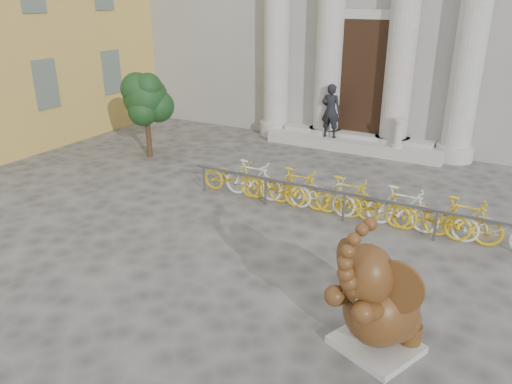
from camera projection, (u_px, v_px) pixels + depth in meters
The scene contains 7 objects.
ground at pixel (193, 275), 9.48m from camera, with size 80.00×80.00×0.00m, color #474442.
entrance_steps at pixel (353, 144), 17.06m from camera, with size 6.00×1.20×0.36m, color #A8A59E.
elephant_statue at pixel (379, 302), 7.24m from camera, with size 1.54×1.81×2.28m.
bike_rack at pixel (348, 198), 11.76m from camera, with size 8.26×0.53×1.00m.
tree at pixel (146, 99), 15.59m from camera, with size 1.58×1.44×2.73m.
pedestrian at pixel (331, 111), 16.85m from camera, with size 0.67×0.44×1.83m, color black.
balustrade_post at pixel (398, 134), 15.90m from camera, with size 0.39×0.39×0.95m.
Camera 1 is at (5.00, -6.61, 5.02)m, focal length 35.00 mm.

